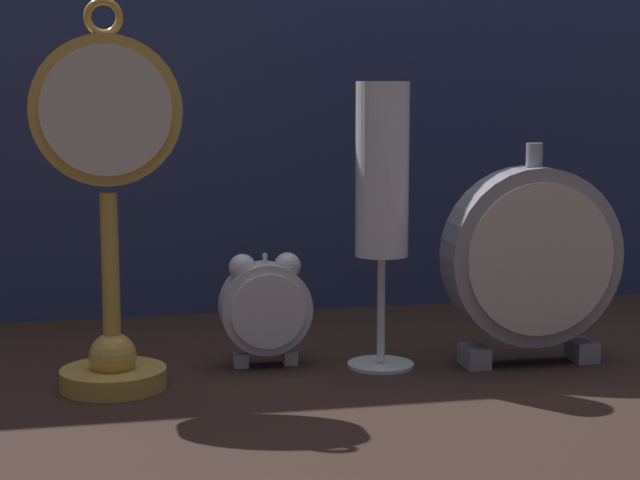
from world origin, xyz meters
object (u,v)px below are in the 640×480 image
at_px(mantel_clock_silver, 532,258).
at_px(champagne_flute, 382,189).
at_px(pocket_watch_on_stand, 109,212).
at_px(alarm_clock_twin_bell, 265,304).

xyz_separation_m(mantel_clock_silver, champagne_flute, (-0.13, 0.02, 0.06)).
relative_size(pocket_watch_on_stand, alarm_clock_twin_bell, 3.11).
relative_size(pocket_watch_on_stand, mantel_clock_silver, 1.60).
xyz_separation_m(pocket_watch_on_stand, alarm_clock_twin_bell, (0.13, 0.04, -0.09)).
relative_size(pocket_watch_on_stand, champagne_flute, 1.26).
xyz_separation_m(pocket_watch_on_stand, champagne_flute, (0.23, 0.02, 0.01)).
height_order(alarm_clock_twin_bell, champagne_flute, champagne_flute).
distance_m(alarm_clock_twin_bell, champagne_flute, 0.14).
distance_m(pocket_watch_on_stand, champagne_flute, 0.23).
height_order(pocket_watch_on_stand, mantel_clock_silver, pocket_watch_on_stand).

